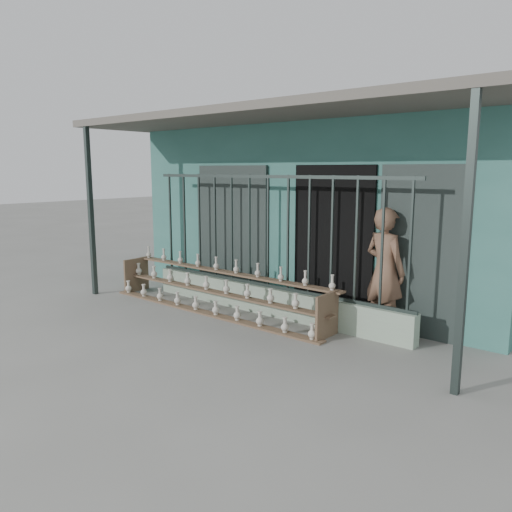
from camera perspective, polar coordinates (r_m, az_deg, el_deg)
The scene contains 6 objects.
ground at distance 7.29m, azimuth -5.09°, elevation -8.82°, with size 60.00×60.00×0.00m, color slate.
workshop_building at distance 10.36m, azimuth 11.58°, elevation 5.75°, with size 7.40×6.60×3.21m.
parapet_wall at distance 8.15m, azimuth 1.35°, elevation -5.09°, with size 5.00×0.20×0.45m, color #96AE95.
security_fence at distance 7.94m, azimuth 1.39°, elevation 2.77°, with size 5.00×0.04×1.80m.
shelf_rack at distance 8.32m, azimuth -4.64°, elevation -3.88°, with size 4.50×0.68×0.85m.
elderly_woman at distance 7.32m, azimuth 14.51°, elevation -1.67°, with size 0.66×0.43×1.81m, color brown.
Camera 1 is at (4.89, -4.88, 2.33)m, focal length 35.00 mm.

